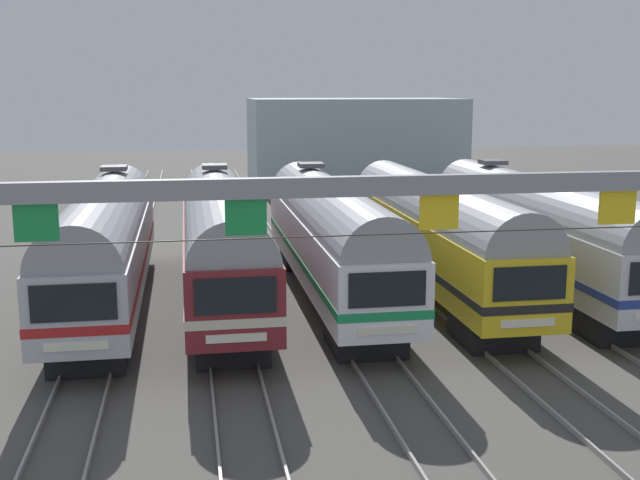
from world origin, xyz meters
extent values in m
plane|color=#4C4944|center=(0.00, 0.00, 0.00)|extent=(160.00, 160.00, 0.00)
cube|color=gray|center=(-9.40, 17.00, 0.07)|extent=(0.07, 70.00, 0.15)
cube|color=gray|center=(-7.97, 17.00, 0.07)|extent=(0.07, 70.00, 0.15)
cube|color=gray|center=(-5.06, 17.00, 0.07)|extent=(0.07, 70.00, 0.15)
cube|color=gray|center=(-3.62, 17.00, 0.07)|extent=(0.07, 70.00, 0.15)
cube|color=gray|center=(-0.72, 17.00, 0.07)|extent=(0.07, 70.00, 0.15)
cube|color=gray|center=(0.72, 17.00, 0.07)|extent=(0.07, 70.00, 0.15)
cube|color=gray|center=(3.62, 17.00, 0.07)|extent=(0.07, 70.00, 0.15)
cube|color=gray|center=(5.06, 17.00, 0.07)|extent=(0.07, 70.00, 0.15)
cube|color=gray|center=(7.97, 17.00, 0.07)|extent=(0.07, 70.00, 0.15)
cube|color=gray|center=(9.40, 17.00, 0.07)|extent=(0.07, 70.00, 0.15)
cube|color=#B2B5BA|center=(-8.68, 0.00, 2.23)|extent=(2.85, 18.00, 2.35)
cube|color=#B21E1E|center=(-8.68, 0.00, 1.87)|extent=(2.88, 18.02, 0.28)
cylinder|color=gray|center=(-8.68, 0.00, 3.40)|extent=(2.74, 17.64, 2.74)
cube|color=black|center=(-8.68, -9.02, 2.70)|extent=(2.28, 0.06, 1.03)
cube|color=silver|center=(-8.68, -9.02, 1.47)|extent=(1.71, 0.05, 0.24)
cube|color=black|center=(-8.68, -6.30, 0.53)|extent=(2.28, 2.60, 1.05)
cube|color=black|center=(-8.68, 6.30, 0.53)|extent=(2.28, 2.60, 1.05)
cube|color=#4C4C51|center=(-8.68, 5.04, 4.95)|extent=(1.10, 1.10, 0.20)
cube|color=maroon|center=(-4.34, 0.00, 2.23)|extent=(2.85, 18.00, 2.35)
cube|color=beige|center=(-4.34, 0.00, 1.87)|extent=(2.88, 18.02, 0.28)
cylinder|color=gray|center=(-4.34, 0.00, 3.40)|extent=(2.74, 17.64, 2.74)
cube|color=black|center=(-4.34, -9.02, 2.70)|extent=(2.28, 0.06, 1.03)
cube|color=silver|center=(-4.34, -9.02, 1.47)|extent=(1.71, 0.05, 0.24)
cube|color=black|center=(-4.34, -6.30, 0.53)|extent=(2.28, 2.60, 1.05)
cube|color=black|center=(-4.34, 6.30, 0.53)|extent=(2.28, 2.60, 1.05)
cube|color=#4C4C51|center=(-4.34, 5.04, 4.95)|extent=(1.10, 1.10, 0.20)
cube|color=white|center=(0.00, 0.00, 2.23)|extent=(2.85, 18.00, 2.35)
cube|color=#198C4C|center=(0.00, 0.00, 1.87)|extent=(2.88, 18.02, 0.28)
cylinder|color=gray|center=(0.00, 0.00, 3.40)|extent=(2.74, 17.64, 2.74)
cube|color=black|center=(0.00, -9.02, 2.70)|extent=(2.28, 0.06, 1.03)
cube|color=silver|center=(0.00, -9.02, 1.47)|extent=(1.71, 0.05, 0.24)
cube|color=black|center=(0.00, -6.30, 0.53)|extent=(2.28, 2.60, 1.05)
cube|color=black|center=(0.00, 6.30, 0.53)|extent=(2.28, 2.60, 1.05)
cube|color=#4C4C51|center=(0.00, 5.04, 4.95)|extent=(1.10, 1.10, 0.20)
cube|color=gold|center=(4.34, 0.00, 2.23)|extent=(2.85, 18.00, 2.35)
cube|color=black|center=(4.34, 0.00, 1.87)|extent=(2.88, 18.02, 0.28)
cylinder|color=gray|center=(4.34, 0.00, 3.40)|extent=(2.74, 17.64, 2.74)
cube|color=black|center=(4.34, -9.02, 2.70)|extent=(2.28, 0.06, 1.03)
cube|color=silver|center=(4.34, -9.02, 1.47)|extent=(1.71, 0.05, 0.24)
cube|color=black|center=(4.34, -6.30, 0.53)|extent=(2.28, 2.60, 1.05)
cube|color=black|center=(4.34, 6.30, 0.53)|extent=(2.28, 2.60, 1.05)
cube|color=silver|center=(8.68, 0.00, 2.23)|extent=(2.85, 18.00, 2.35)
cube|color=navy|center=(8.68, 0.00, 1.87)|extent=(2.88, 18.02, 0.28)
cylinder|color=gray|center=(8.68, 0.00, 3.40)|extent=(2.74, 17.64, 2.74)
cube|color=black|center=(8.68, -6.30, 0.53)|extent=(2.28, 2.60, 1.05)
cube|color=black|center=(8.68, 6.30, 0.53)|extent=(2.28, 2.60, 1.05)
cube|color=#4C4C51|center=(8.68, 5.04, 4.95)|extent=(1.10, 1.10, 0.20)
cube|color=gray|center=(0.00, -13.50, 6.25)|extent=(22.17, 0.32, 0.44)
cube|color=#198C3F|center=(-8.68, -13.50, 5.63)|extent=(0.90, 0.08, 0.80)
cube|color=#198C3F|center=(-4.34, -13.50, 5.63)|extent=(0.90, 0.08, 0.80)
cube|color=yellow|center=(0.00, -13.50, 5.63)|extent=(0.90, 0.08, 0.80)
cube|color=yellow|center=(4.34, -13.50, 5.63)|extent=(0.90, 0.08, 0.80)
cylinder|color=#3F382D|center=(0.00, -13.50, 5.15)|extent=(22.17, 0.03, 0.03)
cube|color=#9EB2B7|center=(9.46, 40.01, 3.73)|extent=(18.56, 10.00, 7.47)
camera|label=1|loc=(-5.58, -30.45, 8.36)|focal=44.56mm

